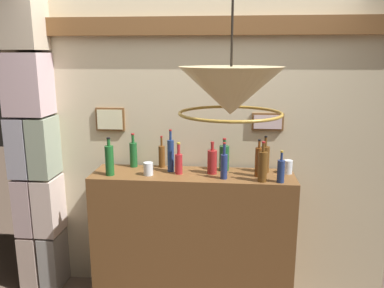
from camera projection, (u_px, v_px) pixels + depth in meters
The scene contains 18 objects.
panelled_rear_partition at pixel (196, 135), 3.23m from camera, with size 3.24×0.15×2.61m.
stone_pillar at pixel (36, 146), 3.22m from camera, with size 0.35×0.35×2.54m.
bar_shelf_unit at pixel (193, 240), 3.13m from camera, with size 1.58×0.41×1.12m, color brown.
liquor_bottle_amaro at pixel (265, 159), 3.03m from camera, with size 0.07×0.07×0.29m.
liquor_bottle_brandy at pixel (162, 156), 3.17m from camera, with size 0.05×0.05×0.26m.
liquor_bottle_tequila at pixel (224, 158), 3.07m from camera, with size 0.08×0.08×0.26m.
liquor_bottle_sherry at pixel (109, 160), 2.95m from camera, with size 0.07×0.07×0.30m.
liquor_bottle_mezcal at pixel (224, 165), 2.87m from camera, with size 0.05×0.05×0.28m.
liquor_bottle_rye at pixel (133, 154), 3.18m from camera, with size 0.06×0.06×0.28m.
liquor_bottle_vermouth at pixel (263, 166), 2.80m from camera, with size 0.07×0.07×0.30m.
liquor_bottle_scotch at pixel (259, 162), 2.92m from camera, with size 0.06×0.06×0.29m.
liquor_bottle_bourbon at pixel (179, 163), 2.99m from camera, with size 0.06×0.06×0.25m.
liquor_bottle_rum at pixel (171, 155), 3.04m from camera, with size 0.05×0.05×0.34m.
liquor_bottle_vodka at pixel (281, 171), 2.79m from camera, with size 0.05×0.05×0.24m.
liquor_bottle_gin at pixel (212, 161), 2.99m from camera, with size 0.08×0.08×0.25m.
glass_tumbler_rocks at pixel (148, 169), 2.97m from camera, with size 0.07×0.07×0.10m.
glass_tumbler_highball at pixel (288, 167), 3.01m from camera, with size 0.07×0.07×0.11m.
pendant_lamp at pixel (231, 92), 1.93m from camera, with size 0.53×0.53×0.67m.
Camera 1 is at (0.27, -2.05, 2.02)m, focal length 36.11 mm.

